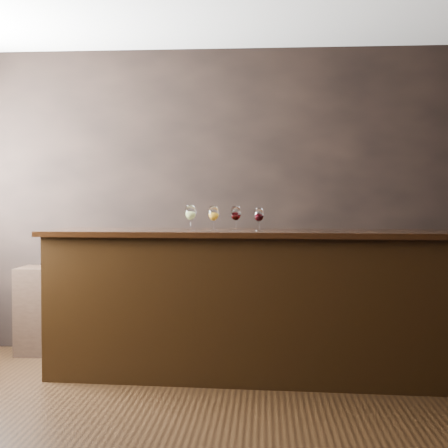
# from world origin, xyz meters

# --- Properties ---
(ground) EXTENTS (5.00, 5.00, 0.00)m
(ground) POSITION_xyz_m (0.00, 0.00, 0.00)
(ground) COLOR black
(ground) RESTS_ON ground
(room_shell) EXTENTS (5.02, 4.52, 2.81)m
(room_shell) POSITION_xyz_m (-0.23, 0.11, 1.81)
(room_shell) COLOR black
(room_shell) RESTS_ON ground
(bar_counter) EXTENTS (3.23, 0.88, 1.12)m
(bar_counter) POSITION_xyz_m (0.46, 1.37, 0.56)
(bar_counter) COLOR black
(bar_counter) RESTS_ON ground
(bar_top) EXTENTS (3.34, 0.96, 0.04)m
(bar_top) POSITION_xyz_m (0.46, 1.37, 1.14)
(bar_top) COLOR black
(bar_top) RESTS_ON bar_counter
(back_bar_shelf) EXTENTS (2.20, 0.40, 0.79)m
(back_bar_shelf) POSITION_xyz_m (-0.58, 2.03, 0.40)
(back_bar_shelf) COLOR black
(back_bar_shelf) RESTS_ON ground
(glass_white) EXTENTS (0.09, 0.09, 0.20)m
(glass_white) POSITION_xyz_m (-0.03, 1.39, 1.30)
(glass_white) COLOR white
(glass_white) RESTS_ON bar_top
(glass_amber) EXTENTS (0.08, 0.08, 0.19)m
(glass_amber) POSITION_xyz_m (0.15, 1.35, 1.29)
(glass_amber) COLOR white
(glass_amber) RESTS_ON bar_top
(glass_red_a) EXTENTS (0.08, 0.08, 0.19)m
(glass_red_a) POSITION_xyz_m (0.33, 1.40, 1.29)
(glass_red_a) COLOR white
(glass_red_a) RESTS_ON bar_top
(glass_red_b) EXTENTS (0.08, 0.08, 0.18)m
(glass_red_b) POSITION_xyz_m (0.51, 1.33, 1.28)
(glass_red_b) COLOR white
(glass_red_b) RESTS_ON bar_top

